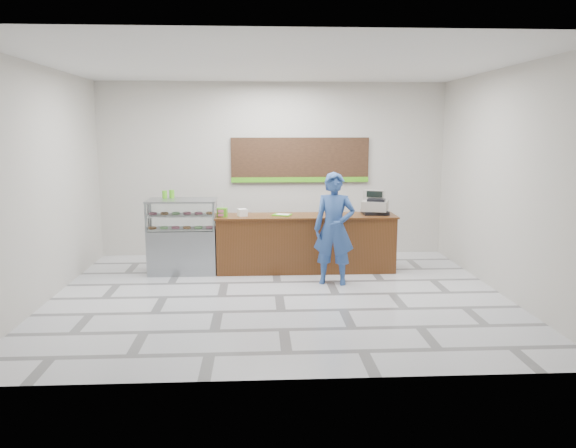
{
  "coord_description": "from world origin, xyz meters",
  "views": [
    {
      "loc": [
        -0.33,
        -8.45,
        2.55
      ],
      "look_at": [
        0.19,
        0.9,
        0.98
      ],
      "focal_mm": 35.0,
      "sensor_mm": 36.0,
      "label": 1
    }
  ],
  "objects": [
    {
      "name": "customer",
      "position": [
        0.95,
        0.66,
        0.93
      ],
      "size": [
        0.76,
        0.59,
        1.87
      ],
      "primitive_type": "imported",
      "rotation": [
        0.0,
        0.0,
        -0.22
      ],
      "color": "#2A4A8A",
      "rests_on": "floor"
    },
    {
      "name": "cash_register",
      "position": [
        1.82,
        1.62,
        1.19
      ],
      "size": [
        0.58,
        0.59,
        0.42
      ],
      "rotation": [
        0.0,
        0.0,
        -0.34
      ],
      "color": "black",
      "rests_on": "sales_counter"
    },
    {
      "name": "menu_board",
      "position": [
        0.55,
        2.96,
        1.93
      ],
      "size": [
        2.8,
        0.06,
        0.9
      ],
      "color": "black",
      "rests_on": "back_wall"
    },
    {
      "name": "floor",
      "position": [
        0.0,
        0.0,
        0.0
      ],
      "size": [
        7.0,
        7.0,
        0.0
      ],
      "primitive_type": "plane",
      "color": "silver",
      "rests_on": "ground"
    },
    {
      "name": "sales_counter",
      "position": [
        0.55,
        1.55,
        0.52
      ],
      "size": [
        3.26,
        0.76,
        1.03
      ],
      "color": "#572B14",
      "rests_on": "floor"
    },
    {
      "name": "donut_decal",
      "position": [
        0.98,
        1.39,
        1.03
      ],
      "size": [
        0.17,
        0.17,
        0.0
      ],
      "primitive_type": "cylinder",
      "color": "#D66385",
      "rests_on": "sales_counter"
    },
    {
      "name": "green_cup_left",
      "position": [
        -2.0,
        1.77,
        1.4
      ],
      "size": [
        0.09,
        0.09,
        0.14
      ],
      "primitive_type": "cylinder",
      "color": "#51B41A",
      "rests_on": "display_case"
    },
    {
      "name": "ceiling",
      "position": [
        0.0,
        0.0,
        3.5
      ],
      "size": [
        7.0,
        7.0,
        0.0
      ],
      "primitive_type": "plane",
      "rotation": [
        3.14,
        0.0,
        0.0
      ],
      "color": "silver",
      "rests_on": "back_wall"
    },
    {
      "name": "napkin_box",
      "position": [
        -0.59,
        1.49,
        1.09
      ],
      "size": [
        0.2,
        0.2,
        0.13
      ],
      "primitive_type": "cube",
      "rotation": [
        0.0,
        0.0,
        0.37
      ],
      "color": "white",
      "rests_on": "sales_counter"
    },
    {
      "name": "straw_cup",
      "position": [
        -0.95,
        1.51,
        1.09
      ],
      "size": [
        0.08,
        0.08,
        0.12
      ],
      "primitive_type": "cylinder",
      "color": "silver",
      "rests_on": "sales_counter"
    },
    {
      "name": "serving_tray",
      "position": [
        0.12,
        1.55,
        1.04
      ],
      "size": [
        0.38,
        0.33,
        0.02
      ],
      "rotation": [
        0.0,
        0.0,
        -0.34
      ],
      "color": "#46B70C",
      "rests_on": "sales_counter"
    },
    {
      "name": "card_terminal",
      "position": [
        1.1,
        1.5,
        1.05
      ],
      "size": [
        0.08,
        0.15,
        0.04
      ],
      "primitive_type": "cube",
      "rotation": [
        0.0,
        0.0,
        0.06
      ],
      "color": "black",
      "rests_on": "sales_counter"
    },
    {
      "name": "promo_box",
      "position": [
        -0.95,
        1.44,
        1.11
      ],
      "size": [
        0.19,
        0.14,
        0.16
      ],
      "primitive_type": "cube",
      "rotation": [
        0.0,
        0.0,
        -0.13
      ],
      "color": "#51B41A",
      "rests_on": "sales_counter"
    },
    {
      "name": "green_cup_right",
      "position": [
        -1.88,
        1.81,
        1.4
      ],
      "size": [
        0.09,
        0.09,
        0.14
      ],
      "primitive_type": "cylinder",
      "color": "#51B41A",
      "rests_on": "display_case"
    },
    {
      "name": "display_case",
      "position": [
        -1.67,
        1.55,
        0.68
      ],
      "size": [
        1.22,
        0.72,
        1.33
      ],
      "color": "gray",
      "rests_on": "floor"
    },
    {
      "name": "back_wall",
      "position": [
        0.0,
        3.0,
        1.75
      ],
      "size": [
        7.0,
        0.0,
        7.0
      ],
      "primitive_type": "plane",
      "rotation": [
        1.57,
        0.0,
        0.0
      ],
      "color": "beige",
      "rests_on": "floor"
    }
  ]
}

